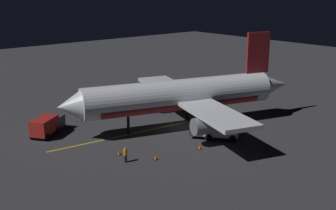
{
  "coord_description": "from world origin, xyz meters",
  "views": [
    {
      "loc": [
        -39.88,
        36.21,
        18.44
      ],
      "look_at": [
        0.0,
        2.0,
        3.5
      ],
      "focal_mm": 44.59,
      "sensor_mm": 36.0,
      "label": 1
    }
  ],
  "objects_px": {
    "ground_crew_worker": "(125,155)",
    "traffic_cone_under_wing": "(119,153)",
    "traffic_cone_near_left": "(200,147)",
    "traffic_cone_near_right": "(156,157)",
    "baggage_truck": "(47,126)",
    "catering_truck": "(216,129)",
    "airliner": "(183,96)"
  },
  "relations": [
    {
      "from": "airliner",
      "to": "baggage_truck",
      "type": "bearing_deg",
      "value": 60.15
    },
    {
      "from": "ground_crew_worker",
      "to": "traffic_cone_near_left",
      "type": "bearing_deg",
      "value": -106.29
    },
    {
      "from": "baggage_truck",
      "to": "ground_crew_worker",
      "type": "bearing_deg",
      "value": -169.15
    },
    {
      "from": "traffic_cone_near_left",
      "to": "traffic_cone_near_right",
      "type": "height_order",
      "value": "same"
    },
    {
      "from": "ground_crew_worker",
      "to": "traffic_cone_under_wing",
      "type": "xyz_separation_m",
      "value": [
        2.21,
        -0.63,
        -0.64
      ]
    },
    {
      "from": "traffic_cone_near_left",
      "to": "traffic_cone_under_wing",
      "type": "distance_m",
      "value": 9.45
    },
    {
      "from": "airliner",
      "to": "traffic_cone_under_wing",
      "type": "bearing_deg",
      "value": 101.96
    },
    {
      "from": "airliner",
      "to": "traffic_cone_under_wing",
      "type": "xyz_separation_m",
      "value": [
        -2.6,
        12.28,
        -4.11
      ]
    },
    {
      "from": "ground_crew_worker",
      "to": "traffic_cone_under_wing",
      "type": "bearing_deg",
      "value": -15.95
    },
    {
      "from": "traffic_cone_near_left",
      "to": "baggage_truck",
      "type": "bearing_deg",
      "value": 35.02
    },
    {
      "from": "catering_truck",
      "to": "traffic_cone_under_wing",
      "type": "height_order",
      "value": "catering_truck"
    },
    {
      "from": "baggage_truck",
      "to": "ground_crew_worker",
      "type": "relative_size",
      "value": 3.29
    },
    {
      "from": "baggage_truck",
      "to": "catering_truck",
      "type": "relative_size",
      "value": 0.96
    },
    {
      "from": "baggage_truck",
      "to": "catering_truck",
      "type": "xyz_separation_m",
      "value": [
        -15.01,
        -15.56,
        -0.06
      ]
    },
    {
      "from": "traffic_cone_under_wing",
      "to": "airliner",
      "type": "bearing_deg",
      "value": -78.04
    },
    {
      "from": "catering_truck",
      "to": "traffic_cone_near_right",
      "type": "bearing_deg",
      "value": 91.54
    },
    {
      "from": "traffic_cone_under_wing",
      "to": "catering_truck",
      "type": "bearing_deg",
      "value": -105.82
    },
    {
      "from": "baggage_truck",
      "to": "traffic_cone_near_left",
      "type": "height_order",
      "value": "baggage_truck"
    },
    {
      "from": "airliner",
      "to": "baggage_truck",
      "type": "xyz_separation_m",
      "value": [
        8.92,
        15.54,
        -3.12
      ]
    },
    {
      "from": "traffic_cone_near_left",
      "to": "catering_truck",
      "type": "bearing_deg",
      "value": -72.73
    },
    {
      "from": "catering_truck",
      "to": "ground_crew_worker",
      "type": "bearing_deg",
      "value": 84.35
    },
    {
      "from": "airliner",
      "to": "traffic_cone_near_right",
      "type": "relative_size",
      "value": 60.11
    },
    {
      "from": "traffic_cone_near_right",
      "to": "traffic_cone_under_wing",
      "type": "relative_size",
      "value": 1.0
    },
    {
      "from": "baggage_truck",
      "to": "airliner",
      "type": "bearing_deg",
      "value": -119.85
    },
    {
      "from": "baggage_truck",
      "to": "traffic_cone_under_wing",
      "type": "relative_size",
      "value": 10.41
    },
    {
      "from": "airliner",
      "to": "catering_truck",
      "type": "xyz_separation_m",
      "value": [
        -6.09,
        -0.02,
        -3.18
      ]
    },
    {
      "from": "catering_truck",
      "to": "traffic_cone_near_left",
      "type": "relative_size",
      "value": 10.88
    },
    {
      "from": "ground_crew_worker",
      "to": "traffic_cone_near_left",
      "type": "height_order",
      "value": "ground_crew_worker"
    },
    {
      "from": "traffic_cone_near_left",
      "to": "traffic_cone_near_right",
      "type": "relative_size",
      "value": 1.0
    },
    {
      "from": "ground_crew_worker",
      "to": "airliner",
      "type": "bearing_deg",
      "value": -69.58
    },
    {
      "from": "baggage_truck",
      "to": "traffic_cone_under_wing",
      "type": "bearing_deg",
      "value": -164.19
    },
    {
      "from": "traffic_cone_near_left",
      "to": "traffic_cone_under_wing",
      "type": "height_order",
      "value": "same"
    }
  ]
}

